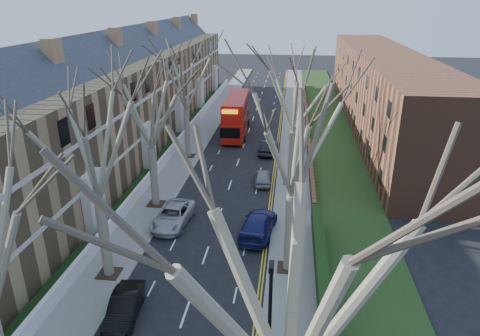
% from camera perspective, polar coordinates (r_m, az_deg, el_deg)
% --- Properties ---
extents(pavement_left, '(3.00, 102.00, 0.12)m').
position_cam_1_polar(pavement_left, '(58.35, -4.68, 5.30)').
color(pavement_left, slate).
rests_on(pavement_left, ground).
extents(pavement_right, '(3.00, 102.00, 0.12)m').
position_cam_1_polar(pavement_right, '(57.23, 7.23, 4.86)').
color(pavement_right, slate).
rests_on(pavement_right, ground).
extents(terrace_left, '(9.70, 78.00, 13.60)m').
position_cam_1_polar(terrace_left, '(51.71, -15.07, 8.73)').
color(terrace_left, olive).
rests_on(terrace_left, ground).
extents(flats_right, '(13.97, 54.00, 10.00)m').
position_cam_1_polar(flats_right, '(61.12, 18.42, 9.78)').
color(flats_right, brown).
rests_on(flats_right, ground).
extents(wall_hedge_right, '(0.70, 24.00, 1.80)m').
position_cam_1_polar(wall_hedge_right, '(23.72, 11.39, -19.57)').
color(wall_hedge_right, brown).
rests_on(wall_hedge_right, ground).
extents(front_wall_left, '(0.30, 78.00, 1.00)m').
position_cam_1_polar(front_wall_left, '(51.14, -8.27, 3.38)').
color(front_wall_left, white).
rests_on(front_wall_left, ground).
extents(grass_verge_right, '(6.00, 102.00, 0.06)m').
position_cam_1_polar(grass_verge_right, '(57.43, 11.74, 4.73)').
color(grass_verge_right, '#203814').
rests_on(grass_verge_right, ground).
extents(tree_left_mid, '(10.50, 10.50, 14.71)m').
position_cam_1_polar(tree_left_mid, '(25.45, -19.36, 4.43)').
color(tree_left_mid, '#685F4A').
rests_on(tree_left_mid, ground).
extents(tree_left_far, '(10.15, 10.15, 14.22)m').
position_cam_1_polar(tree_left_far, '(34.46, -12.22, 8.98)').
color(tree_left_far, '#685F4A').
rests_on(tree_left_far, ground).
extents(tree_left_dist, '(10.50, 10.50, 14.71)m').
position_cam_1_polar(tree_left_dist, '(45.71, -7.43, 12.78)').
color(tree_left_dist, '#685F4A').
rests_on(tree_left_dist, ground).
extents(tree_right_near, '(10.85, 10.85, 15.20)m').
position_cam_1_polar(tree_right_near, '(11.91, 7.26, -13.15)').
color(tree_right_near, '#685F4A').
rests_on(tree_right_near, ground).
extents(tree_right_mid, '(10.50, 10.50, 14.71)m').
position_cam_1_polar(tree_right_mid, '(24.81, 7.32, 5.08)').
color(tree_right_mid, '#685F4A').
rests_on(tree_right_mid, ground).
extents(tree_right_far, '(10.15, 10.15, 14.22)m').
position_cam_1_polar(tree_right_far, '(38.49, 7.34, 10.61)').
color(tree_right_far, '#685F4A').
rests_on(tree_right_far, ground).
extents(double_decker_bus, '(3.21, 11.58, 4.79)m').
position_cam_1_polar(double_decker_bus, '(55.43, -0.51, 6.95)').
color(double_decker_bus, '#B2140C').
rests_on(double_decker_bus, ground).
extents(car_left_mid, '(1.89, 4.35, 1.39)m').
position_cam_1_polar(car_left_mid, '(25.68, -15.14, -17.45)').
color(car_left_mid, black).
rests_on(car_left_mid, ground).
extents(car_left_far, '(2.85, 5.44, 1.46)m').
position_cam_1_polar(car_left_far, '(34.05, -8.90, -6.29)').
color(car_left_far, '#ADACB2').
rests_on(car_left_far, ground).
extents(car_right_near, '(2.92, 5.73, 1.59)m').
position_cam_1_polar(car_right_near, '(32.30, 2.44, -7.53)').
color(car_right_near, navy).
rests_on(car_right_near, ground).
extents(car_right_mid, '(1.85, 3.89, 1.28)m').
position_cam_1_polar(car_right_mid, '(40.87, 3.00, -1.21)').
color(car_right_mid, gray).
rests_on(car_right_mid, ground).
extents(car_right_far, '(2.17, 4.72, 1.50)m').
position_cam_1_polar(car_right_far, '(48.78, 3.85, 2.81)').
color(car_right_far, black).
rests_on(car_right_far, ground).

